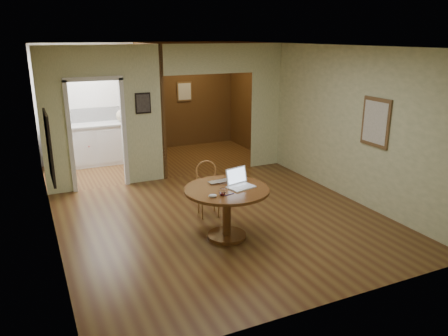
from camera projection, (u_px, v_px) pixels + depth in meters
name	position (u px, v px, depth m)	size (l,w,h in m)	color
floor	(225.00, 222.00, 6.99)	(5.00, 5.00, 0.00)	#4E2B16
room_shell	(142.00, 114.00, 9.11)	(5.20, 7.50, 5.00)	silver
dining_table	(227.00, 201.00, 6.29)	(1.23, 1.23, 0.77)	brown
chair	(207.00, 185.00, 7.16)	(0.44, 0.44, 0.91)	#AB733C
open_laptop	(239.00, 182.00, 6.30)	(0.42, 0.40, 0.26)	white
closed_laptop	(221.00, 183.00, 6.44)	(0.34, 0.22, 0.03)	silver
mouse	(213.00, 196.00, 5.88)	(0.12, 0.07, 0.05)	white
wine_glass	(222.00, 192.00, 5.94)	(0.10, 0.10, 0.11)	white
pen	(229.00, 194.00, 5.98)	(0.01, 0.01, 0.16)	#0E0C59
kitchen_cabinet	(94.00, 144.00, 9.95)	(2.06, 0.60, 0.94)	white
grocery_bag	(122.00, 115.00, 10.05)	(0.29, 0.24, 0.29)	beige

